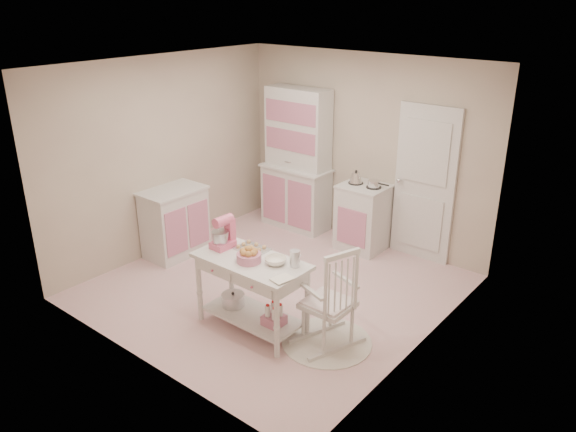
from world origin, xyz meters
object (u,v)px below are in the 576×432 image
object	(u,v)px
rocking_chair	(328,295)
bread_basket	(249,258)
base_cabinet	(175,222)
hutch	(296,160)
stove	(363,217)
work_table	(252,294)
stand_mixer	(222,233)

from	to	relation	value
rocking_chair	bread_basket	world-z (taller)	rocking_chair
base_cabinet	rocking_chair	xyz separation A→B (m)	(2.79, -0.41, 0.09)
rocking_chair	bread_basket	xyz separation A→B (m)	(-0.76, -0.31, 0.30)
hutch	bread_basket	bearing A→B (deg)	-61.20
stove	work_table	distance (m)	2.42
stand_mixer	bread_basket	xyz separation A→B (m)	(0.44, -0.07, -0.12)
work_table	stand_mixer	xyz separation A→B (m)	(-0.42, 0.02, 0.57)
rocking_chair	bread_basket	distance (m)	0.87
hutch	bread_basket	world-z (taller)	hutch
base_cabinet	bread_basket	size ratio (longest dim) A/B	3.68
hutch	work_table	distance (m)	2.89
base_cabinet	bread_basket	world-z (taller)	base_cabinet
rocking_chair	work_table	distance (m)	0.83
stove	work_table	world-z (taller)	stove
rocking_chair	hutch	bearing A→B (deg)	153.23
work_table	stand_mixer	world-z (taller)	stand_mixer
hutch	rocking_chair	world-z (taller)	hutch
work_table	stove	bearing A→B (deg)	93.82
rocking_chair	stand_mixer	xyz separation A→B (m)	(-1.20, -0.24, 0.42)
hutch	stand_mixer	xyz separation A→B (m)	(0.94, -2.44, -0.07)
hutch	work_table	bearing A→B (deg)	-61.07
base_cabinet	stand_mixer	size ratio (longest dim) A/B	2.71
stove	rocking_chair	xyz separation A→B (m)	(0.94, -2.15, 0.09)
base_cabinet	bread_basket	bearing A→B (deg)	-19.72
base_cabinet	bread_basket	xyz separation A→B (m)	(2.03, -0.73, 0.39)
work_table	bread_basket	world-z (taller)	bread_basket
hutch	bread_basket	xyz separation A→B (m)	(1.38, -2.51, -0.19)
work_table	stand_mixer	bearing A→B (deg)	177.27
work_table	base_cabinet	bearing A→B (deg)	161.37
stove	work_table	size ratio (longest dim) A/B	0.77
hutch	work_table	world-z (taller)	hutch
base_cabinet	rocking_chair	size ratio (longest dim) A/B	0.84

